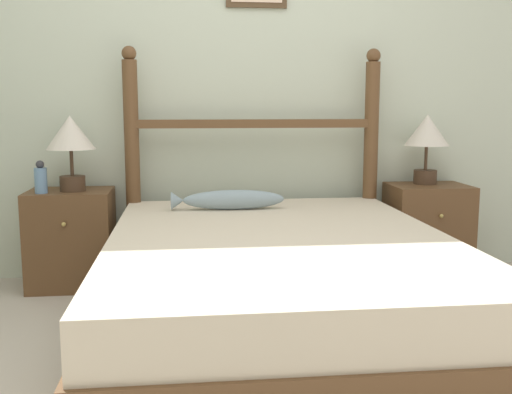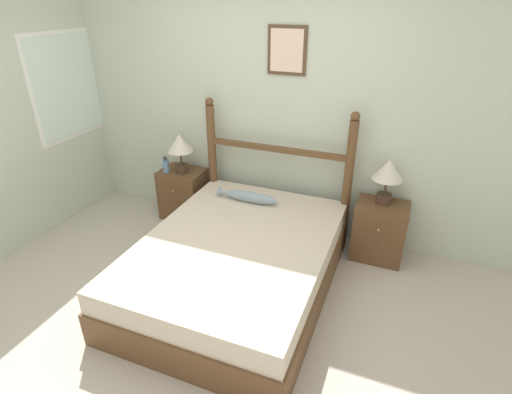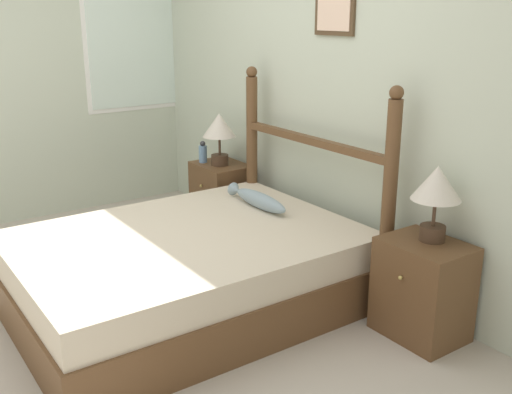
% 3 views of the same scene
% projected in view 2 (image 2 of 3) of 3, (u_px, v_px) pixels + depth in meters
% --- Properties ---
extents(ground_plane, '(16.00, 16.00, 0.00)m').
position_uv_depth(ground_plane, '(188.00, 324.00, 3.11)').
color(ground_plane, '#B7AD9E').
extents(wall_back, '(6.40, 0.08, 2.55)m').
position_uv_depth(wall_back, '(267.00, 109.00, 3.96)').
color(wall_back, beige).
rests_on(wall_back, ground_plane).
extents(bed, '(1.52, 2.06, 0.48)m').
position_uv_depth(bed, '(237.00, 264.00, 3.41)').
color(bed, brown).
rests_on(bed, ground_plane).
extents(headboard, '(1.52, 0.09, 1.38)m').
position_uv_depth(headboard, '(276.00, 168.00, 4.00)').
color(headboard, brown).
rests_on(headboard, ground_plane).
extents(nightstand_left, '(0.47, 0.39, 0.57)m').
position_uv_depth(nightstand_left, '(184.00, 194.00, 4.51)').
color(nightstand_left, brown).
rests_on(nightstand_left, ground_plane).
extents(nightstand_right, '(0.47, 0.39, 0.57)m').
position_uv_depth(nightstand_right, '(379.00, 231.00, 3.80)').
color(nightstand_right, brown).
rests_on(nightstand_right, ground_plane).
extents(table_lamp_left, '(0.27, 0.27, 0.43)m').
position_uv_depth(table_lamp_left, '(180.00, 146.00, 4.21)').
color(table_lamp_left, '#422D1E').
rests_on(table_lamp_left, nightstand_left).
extents(table_lamp_right, '(0.27, 0.27, 0.43)m').
position_uv_depth(table_lamp_right, '(388.00, 173.00, 3.58)').
color(table_lamp_right, '#422D1E').
rests_on(table_lamp_right, nightstand_right).
extents(bottle, '(0.07, 0.07, 0.18)m').
position_uv_depth(bottle, '(166.00, 165.00, 4.31)').
color(bottle, '#668CB2').
rests_on(bottle, nightstand_left).
extents(fish_pillow, '(0.62, 0.10, 0.11)m').
position_uv_depth(fish_pillow, '(248.00, 197.00, 3.88)').
color(fish_pillow, '#8499A3').
rests_on(fish_pillow, bed).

